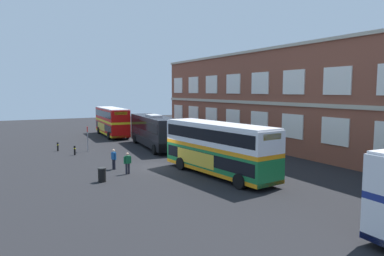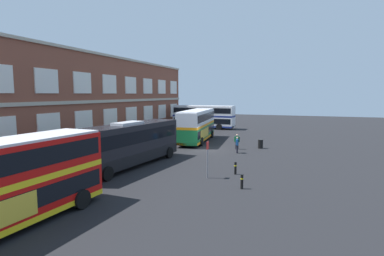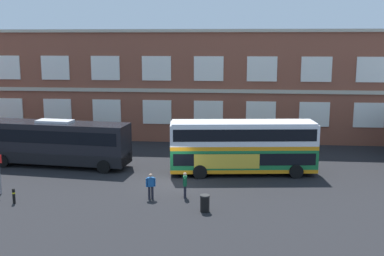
% 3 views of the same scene
% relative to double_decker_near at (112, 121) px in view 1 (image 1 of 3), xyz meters
% --- Properties ---
extents(ground_plane, '(120.00, 120.00, 0.00)m').
position_rel_double_decker_near_xyz_m(ground_plane, '(22.88, -0.68, -2.15)').
color(ground_plane, black).
extents(brick_terminal_building, '(51.32, 8.19, 11.15)m').
position_rel_double_decker_near_xyz_m(brick_terminal_building, '(22.04, 15.30, 3.28)').
color(brick_terminal_building, brown).
rests_on(brick_terminal_building, ground).
extents(double_decker_near, '(11.12, 3.31, 4.07)m').
position_rel_double_decker_near_xyz_m(double_decker_near, '(0.00, 0.00, 0.00)').
color(double_decker_near, red).
rests_on(double_decker_near, ground).
extents(double_decker_middle, '(11.22, 3.82, 4.07)m').
position_rel_double_decker_near_xyz_m(double_decker_middle, '(27.92, 0.45, 0.00)').
color(double_decker_middle, '#197038').
rests_on(double_decker_middle, ground).
extents(touring_coach, '(12.20, 3.86, 3.80)m').
position_rel_double_decker_near_xyz_m(touring_coach, '(12.89, 1.29, -0.24)').
color(touring_coach, black).
rests_on(touring_coach, ground).
extents(waiting_passenger, '(0.27, 0.64, 1.70)m').
position_rel_double_decker_near_xyz_m(waiting_passenger, '(24.16, -5.57, -1.22)').
color(waiting_passenger, black).
rests_on(waiting_passenger, ground).
extents(second_passenger, '(0.63, 0.35, 1.70)m').
position_rel_double_decker_near_xyz_m(second_passenger, '(21.99, -6.05, -1.22)').
color(second_passenger, black).
rests_on(second_passenger, ground).
extents(bus_stand_flag, '(0.44, 0.10, 2.70)m').
position_rel_double_decker_near_xyz_m(bus_stand_flag, '(11.82, -5.99, -0.51)').
color(bus_stand_flag, slate).
rests_on(bus_stand_flag, ground).
extents(station_litter_bin, '(0.60, 0.60, 1.03)m').
position_rel_double_decker_near_xyz_m(station_litter_bin, '(25.62, -7.96, -1.63)').
color(station_litter_bin, black).
rests_on(station_litter_bin, ground).
extents(safety_bollard_west, '(0.19, 0.19, 0.95)m').
position_rel_double_decker_near_xyz_m(safety_bollard_west, '(10.15, -8.85, -1.66)').
color(safety_bollard_west, black).
rests_on(safety_bollard_west, ground).
extents(safety_bollard_east, '(0.19, 0.19, 0.95)m').
position_rel_double_decker_near_xyz_m(safety_bollard_east, '(13.57, -7.69, -1.66)').
color(safety_bollard_east, black).
rests_on(safety_bollard_east, ground).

